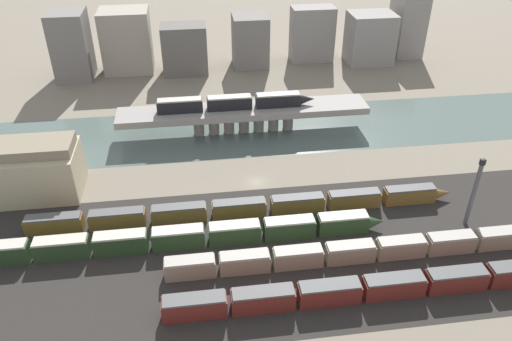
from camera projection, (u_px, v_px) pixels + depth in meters
ground_plane at (256, 182)px, 115.90m from camera, size 400.00×400.00×0.00m
railbed_yard at (273, 251)px, 95.90m from camera, size 280.00×42.00×0.01m
river_water at (244, 131)px, 136.93m from camera, size 320.00×28.51×0.01m
bridge at (244, 113)px, 133.98m from camera, size 67.00×9.75×7.04m
train_on_bridge at (235, 102)px, 131.93m from camera, size 42.01×3.08×3.59m
train_yard_near at (369, 289)px, 85.11m from camera, size 71.07×3.19×4.00m
train_yard_mid at (381, 249)px, 93.65m from camera, size 81.69×3.03×3.78m
train_yard_far at (156, 240)px, 95.70m from camera, size 89.96×3.14×4.15m
train_yard_outer at (245, 208)px, 104.49m from camera, size 89.95×2.82×3.73m
warehouse_building at (16, 171)px, 108.72m from camera, size 26.78×12.65×12.84m
signal_tower at (474, 193)px, 98.97m from camera, size 1.00×0.87×15.50m
city_block_far_left at (71, 45)px, 163.57m from camera, size 11.54×13.51×22.07m
city_block_left at (127, 41)px, 169.54m from camera, size 16.30×13.16×20.80m
city_block_center at (184, 49)px, 168.78m from camera, size 15.00×10.12×16.48m
city_block_right at (250, 41)px, 174.25m from camera, size 12.05×12.38×17.67m
city_block_far_right at (312, 34)px, 178.59m from camera, size 15.19×8.08×19.05m
city_block_tall at (370, 38)px, 176.98m from camera, size 15.69×12.48×17.49m
city_block_low at (407, 25)px, 182.92m from camera, size 9.94×13.45×21.84m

